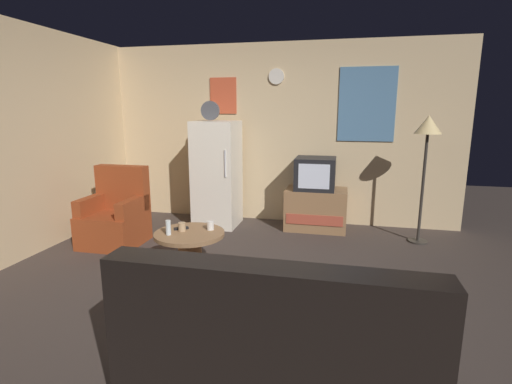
% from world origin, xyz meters
% --- Properties ---
extents(ground_plane, '(12.00, 12.00, 0.00)m').
position_xyz_m(ground_plane, '(0.00, 0.00, 0.00)').
color(ground_plane, '#3D332D').
extents(wall_with_art, '(5.20, 0.12, 2.59)m').
position_xyz_m(wall_with_art, '(0.01, 2.45, 1.30)').
color(wall_with_art, '#D1B284').
rests_on(wall_with_art, ground_plane).
extents(fridge, '(0.60, 0.62, 1.77)m').
position_xyz_m(fridge, '(-0.79, 1.96, 0.75)').
color(fridge, silver).
rests_on(fridge, ground_plane).
extents(tv_stand, '(0.84, 0.53, 0.57)m').
position_xyz_m(tv_stand, '(0.62, 2.07, 0.29)').
color(tv_stand, '#8E6642').
rests_on(tv_stand, ground_plane).
extents(crt_tv, '(0.54, 0.51, 0.44)m').
position_xyz_m(crt_tv, '(0.60, 2.07, 0.79)').
color(crt_tv, black).
rests_on(crt_tv, tv_stand).
extents(standing_lamp, '(0.32, 0.32, 1.59)m').
position_xyz_m(standing_lamp, '(1.94, 1.80, 1.36)').
color(standing_lamp, '#332D28').
rests_on(standing_lamp, ground_plane).
extents(coffee_table, '(0.72, 0.72, 0.43)m').
position_xyz_m(coffee_table, '(-0.54, 0.30, 0.21)').
color(coffee_table, '#8E6642').
rests_on(coffee_table, ground_plane).
extents(wine_glass, '(0.05, 0.05, 0.15)m').
position_xyz_m(wine_glass, '(-0.72, 0.18, 0.50)').
color(wine_glass, silver).
rests_on(wine_glass, coffee_table).
extents(mug_ceramic_white, '(0.08, 0.08, 0.09)m').
position_xyz_m(mug_ceramic_white, '(-0.36, 0.44, 0.47)').
color(mug_ceramic_white, silver).
rests_on(mug_ceramic_white, coffee_table).
extents(mug_ceramic_tan, '(0.08, 0.08, 0.09)m').
position_xyz_m(mug_ceramic_tan, '(-0.63, 0.33, 0.47)').
color(mug_ceramic_tan, tan).
rests_on(mug_ceramic_tan, coffee_table).
extents(remote_control, '(0.15, 0.12, 0.02)m').
position_xyz_m(remote_control, '(-0.66, 0.38, 0.44)').
color(remote_control, black).
rests_on(remote_control, coffee_table).
extents(armchair, '(0.68, 0.68, 0.96)m').
position_xyz_m(armchair, '(-1.79, 0.92, 0.34)').
color(armchair, maroon).
rests_on(armchair, ground_plane).
extents(couch, '(1.70, 0.80, 0.92)m').
position_xyz_m(couch, '(0.64, -1.29, 0.31)').
color(couch, black).
rests_on(couch, ground_plane).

